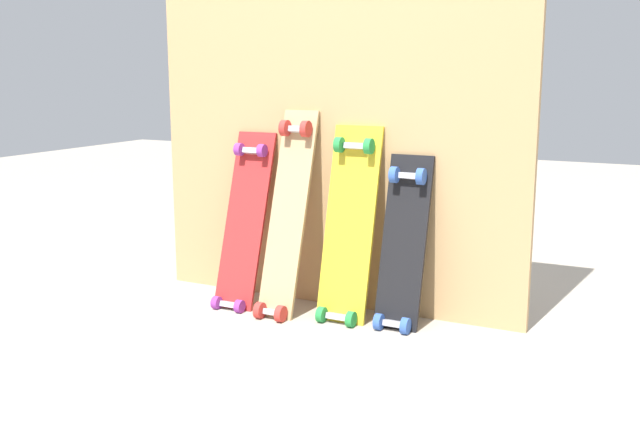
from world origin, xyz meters
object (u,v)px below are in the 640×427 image
(skateboard_natural, at_px, (287,220))
(skateboard_yellow, at_px, (348,231))
(skateboard_red, at_px, (244,227))
(skateboard_black, at_px, (403,250))

(skateboard_natural, relative_size, skateboard_yellow, 1.07)
(skateboard_red, xyz_separation_m, skateboard_natural, (0.23, -0.01, 0.06))
(skateboard_red, relative_size, skateboard_yellow, 0.95)
(skateboard_red, distance_m, skateboard_yellow, 0.50)
(skateboard_red, height_order, skateboard_black, skateboard_red)
(skateboard_yellow, distance_m, skateboard_black, 0.24)
(skateboard_red, bearing_deg, skateboard_natural, -3.58)
(skateboard_red, height_order, skateboard_yellow, skateboard_yellow)
(skateboard_natural, xyz_separation_m, skateboard_yellow, (0.27, 0.04, -0.03))
(skateboard_yellow, xyz_separation_m, skateboard_black, (0.24, 0.01, -0.06))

